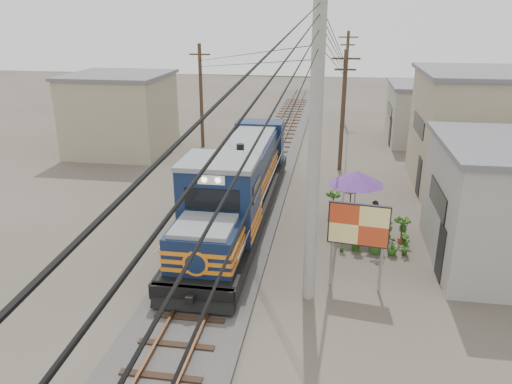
% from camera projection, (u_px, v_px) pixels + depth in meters
% --- Properties ---
extents(ground, '(120.00, 120.00, 0.00)m').
position_uv_depth(ground, '(210.00, 281.00, 17.65)').
color(ground, '#473F35').
rests_on(ground, ground).
extents(ballast, '(3.60, 70.00, 0.16)m').
position_uv_depth(ballast, '(255.00, 186.00, 26.91)').
color(ballast, '#595651').
rests_on(ballast, ground).
extents(track, '(1.15, 70.00, 0.12)m').
position_uv_depth(track, '(255.00, 183.00, 26.85)').
color(track, '#51331E').
rests_on(track, ground).
extents(locomotive, '(2.81, 15.29, 3.79)m').
position_uv_depth(locomotive, '(238.00, 187.00, 22.05)').
color(locomotive, black).
rests_on(locomotive, ground).
extents(utility_pole_main, '(0.40, 0.40, 10.00)m').
position_uv_depth(utility_pole_main, '(314.00, 152.00, 14.97)').
color(utility_pole_main, '#9E9B93').
rests_on(utility_pole_main, ground).
extents(wooden_pole_mid, '(1.60, 0.24, 7.00)m').
position_uv_depth(wooden_pole_mid, '(343.00, 109.00, 28.73)').
color(wooden_pole_mid, '#4C3826').
rests_on(wooden_pole_mid, ground).
extents(wooden_pole_far, '(1.60, 0.24, 7.50)m').
position_uv_depth(wooden_pole_far, '(346.00, 76.00, 41.60)').
color(wooden_pole_far, '#4C3826').
rests_on(wooden_pole_far, ground).
extents(wooden_pole_left, '(1.60, 0.24, 7.00)m').
position_uv_depth(wooden_pole_left, '(201.00, 94.00, 33.85)').
color(wooden_pole_left, '#4C3826').
rests_on(wooden_pole_left, ground).
extents(power_lines, '(9.65, 19.00, 3.30)m').
position_uv_depth(power_lines, '(247.00, 44.00, 22.98)').
color(power_lines, black).
rests_on(power_lines, ground).
extents(shophouse_mid, '(8.40, 7.35, 6.20)m').
position_uv_depth(shophouse_mid, '(498.00, 131.00, 25.89)').
color(shophouse_mid, gray).
rests_on(shophouse_mid, ground).
extents(shophouse_back, '(6.30, 6.30, 4.20)m').
position_uv_depth(shophouse_back, '(433.00, 113.00, 35.73)').
color(shophouse_back, gray).
rests_on(shophouse_back, ground).
extents(shophouse_left, '(6.30, 6.30, 5.20)m').
position_uv_depth(shophouse_left, '(121.00, 113.00, 33.09)').
color(shophouse_left, gray).
rests_on(shophouse_left, ground).
extents(billboard, '(2.01, 0.39, 3.12)m').
position_uv_depth(billboard, '(359.00, 227.00, 16.38)').
color(billboard, '#99999E').
rests_on(billboard, ground).
extents(market_umbrella, '(3.12, 3.12, 2.66)m').
position_uv_depth(market_umbrella, '(356.00, 178.00, 21.11)').
color(market_umbrella, black).
rests_on(market_umbrella, ground).
extents(vendor, '(0.56, 0.38, 1.51)m').
position_uv_depth(vendor, '(374.00, 217.00, 21.16)').
color(vendor, black).
rests_on(vendor, ground).
extents(plant_nursery, '(3.37, 3.14, 1.07)m').
position_uv_depth(plant_nursery, '(362.00, 230.00, 20.55)').
color(plant_nursery, '#32631C').
rests_on(plant_nursery, ground).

